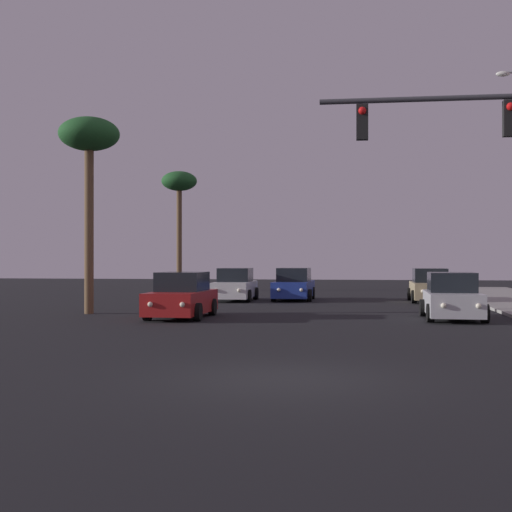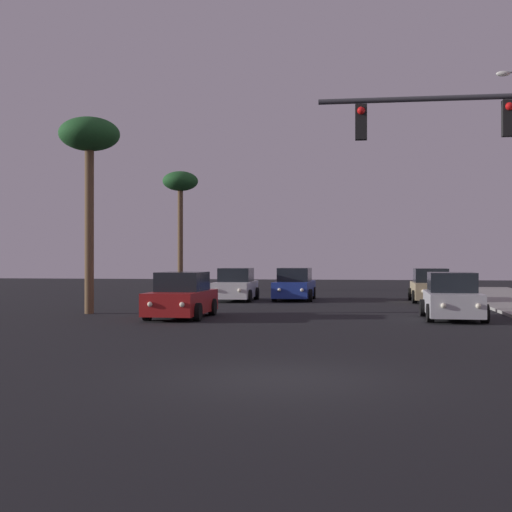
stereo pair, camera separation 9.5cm
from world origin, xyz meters
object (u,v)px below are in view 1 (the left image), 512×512
car_red (182,297)px  car_blue (294,286)px  palm_tree_far (179,187)px  palm_tree_near (89,144)px  car_tan (430,287)px  car_silver (452,298)px  car_white (235,286)px

car_red → car_blue: same height
palm_tree_far → palm_tree_near: bearing=-86.1°
car_blue → car_tan: (6.91, -0.53, 0.00)m
car_silver → palm_tree_far: (-15.23, 20.71, 6.23)m
car_white → car_blue: bearing=-163.1°
car_white → palm_tree_near: palm_tree_near is taller
car_blue → palm_tree_far: bearing=-46.5°
car_white → car_silver: (9.59, -9.99, 0.00)m
car_red → car_silver: size_ratio=1.00×
car_red → palm_tree_near: palm_tree_near is taller
car_white → palm_tree_far: palm_tree_far is taller
car_red → car_silver: same height
car_tan → palm_tree_far: palm_tree_far is taller
car_tan → palm_tree_far: bearing=-33.1°
car_red → palm_tree_near: 7.36m
car_white → car_blue: same height
car_red → car_blue: 12.01m
car_silver → palm_tree_far: palm_tree_far is taller
car_silver → car_tan: size_ratio=1.00×
palm_tree_near → palm_tree_far: bearing=93.9°
car_white → car_tan: (9.87, 0.38, 0.00)m
car_white → car_blue: (2.96, 0.92, 0.00)m
car_blue → palm_tree_near: bearing=56.9°
car_red → car_blue: size_ratio=1.00×
palm_tree_far → car_blue: bearing=-48.7°
car_tan → car_silver: bearing=89.0°
car_white → palm_tree_near: 11.83m
palm_tree_near → car_tan: bearing=34.3°
car_silver → car_tan: bearing=-89.8°
car_tan → palm_tree_near: palm_tree_near is taller
car_tan → palm_tree_near: (-14.15, -9.67, 5.96)m
car_white → palm_tree_far: 13.62m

